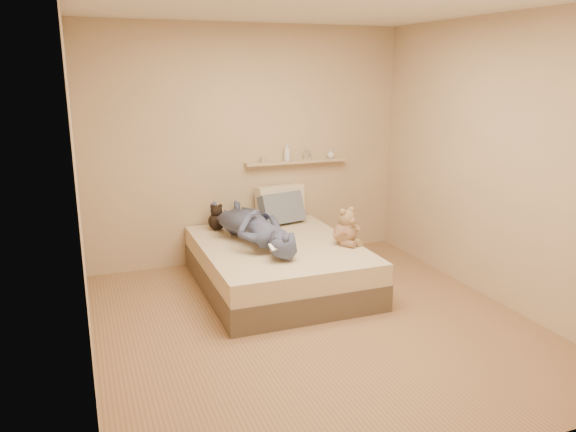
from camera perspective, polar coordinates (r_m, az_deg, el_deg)
name	(u,v)px	position (r m, az deg, el deg)	size (l,w,h in m)	color
room	(317,175)	(4.50, 2.94, 4.21)	(3.80, 3.80, 3.80)	#99724F
bed	(278,265)	(5.62, -1.02, -5.02)	(1.50, 1.90, 0.45)	brown
game_console	(278,246)	(4.97, -0.97, -3.06)	(0.19, 0.11, 0.06)	silver
teddy_bear	(346,229)	(5.52, 5.94, -1.33)	(0.29, 0.31, 0.37)	#966C52
dark_plush	(217,219)	(6.04, -7.25, -0.27)	(0.19, 0.19, 0.29)	black
pillow_cream	(280,203)	(6.36, -0.81, 1.31)	(0.55, 0.16, 0.40)	beige
pillow_grey	(282,209)	(6.22, -0.64, 0.74)	(0.50, 0.14, 0.34)	slate
person	(253,225)	(5.54, -3.61, -0.96)	(0.54, 1.48, 0.35)	#414566
wall_shelf	(296,162)	(6.42, 0.83, 5.54)	(1.20, 0.12, 0.03)	tan
shelf_bottles	(302,153)	(6.43, 1.45, 6.37)	(0.91, 0.11, 0.20)	#BDB3A2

